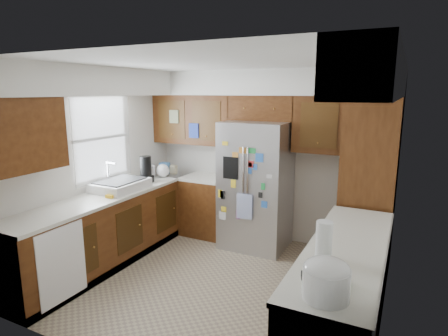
{
  "coord_description": "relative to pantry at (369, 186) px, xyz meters",
  "views": [
    {
      "loc": [
        1.89,
        -3.6,
        2.21
      ],
      "look_at": [
        -0.08,
        0.35,
        1.3
      ],
      "focal_mm": 30.0,
      "sensor_mm": 36.0,
      "label": 1
    }
  ],
  "objects": [
    {
      "name": "paper_towel",
      "position": [
        -0.14,
        -1.92,
        -0.01
      ],
      "size": [
        0.13,
        0.13,
        0.29
      ],
      "primitive_type": "cylinder",
      "color": "white",
      "rests_on": "right_counter_run"
    },
    {
      "name": "pantry",
      "position": [
        0.0,
        0.0,
        0.0
      ],
      "size": [
        0.6,
        0.9,
        2.15
      ],
      "primitive_type": "cube",
      "color": "#411F0C",
      "rests_on": "ground"
    },
    {
      "name": "right_counter_run",
      "position": [
        0.0,
        -1.62,
        -0.65
      ],
      "size": [
        0.63,
        2.25,
        0.92
      ],
      "color": "#411F0C",
      "rests_on": "ground"
    },
    {
      "name": "floor",
      "position": [
        -1.5,
        -1.15,
        -1.07
      ],
      "size": [
        3.6,
        3.6,
        0.0
      ],
      "primitive_type": "plane",
      "color": "tan",
      "rests_on": "ground"
    },
    {
      "name": "left_counter_run",
      "position": [
        -2.86,
        -1.12,
        -0.65
      ],
      "size": [
        1.36,
        3.2,
        0.92
      ],
      "color": "#411F0C",
      "rests_on": "ground"
    },
    {
      "name": "rice_cooker",
      "position": [
        -0.0,
        -2.53,
        -0.02
      ],
      "size": [
        0.31,
        0.3,
        0.26
      ],
      "color": "white",
      "rests_on": "right_counter_run"
    },
    {
      "name": "room_shell",
      "position": [
        -1.61,
        -0.79,
        0.75
      ],
      "size": [
        3.64,
        3.24,
        2.52
      ],
      "color": "silver",
      "rests_on": "ground"
    },
    {
      "name": "bridge_cabinet",
      "position": [
        -1.5,
        0.28,
        0.9
      ],
      "size": [
        0.96,
        0.34,
        0.35
      ],
      "primitive_type": "cube",
      "color": "#411F0C",
      "rests_on": "fridge"
    },
    {
      "name": "fridge_top_items",
      "position": [
        -1.54,
        0.27,
        1.19
      ],
      "size": [
        0.49,
        0.32,
        0.27
      ],
      "color": "#22579A",
      "rests_on": "bridge_cabinet"
    },
    {
      "name": "left_counter_clutter",
      "position": [
        -2.97,
        -0.33,
        -0.02
      ],
      "size": [
        0.28,
        0.87,
        0.38
      ],
      "color": "black",
      "rests_on": "left_counter_run"
    },
    {
      "name": "sink_assembly",
      "position": [
        -3.0,
        -1.05,
        -0.09
      ],
      "size": [
        0.52,
        0.74,
        0.37
      ],
      "color": "white",
      "rests_on": "left_counter_run"
    },
    {
      "name": "fridge",
      "position": [
        -1.5,
        0.05,
        -0.17
      ],
      "size": [
        0.9,
        0.79,
        1.8
      ],
      "color": "#ADACB2",
      "rests_on": "ground"
    }
  ]
}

